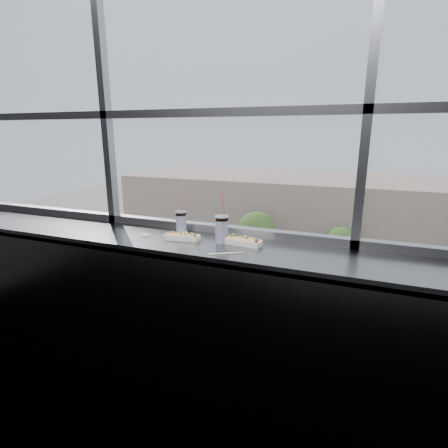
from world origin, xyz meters
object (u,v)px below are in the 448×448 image
(car_far_a, at_px, (198,268))
(soda_cup_right, at_px, (222,228))
(car_near_c, at_px, (330,345))
(tree_left, at_px, (256,231))
(wrapper, at_px, (146,234))
(car_near_b, at_px, (240,328))
(hotdog_tray_left, at_px, (182,236))
(hotdog_tray_right, at_px, (242,241))
(soda_cup_left, at_px, (181,221))
(loose_straw, at_px, (226,253))
(tree_center, at_px, (341,245))
(car_near_a, at_px, (112,301))
(pedestrian_b, at_px, (346,268))

(car_far_a, bearing_deg, soda_cup_right, -157.98)
(car_near_c, xyz_separation_m, tree_left, (-7.94, 12.00, 2.76))
(wrapper, xyz_separation_m, car_near_b, (-4.68, 16.29, -11.08))
(hotdog_tray_left, height_order, hotdog_tray_right, hotdog_tray_right)
(soda_cup_left, xyz_separation_m, car_near_b, (-4.89, 16.12, -11.16))
(loose_straw, height_order, wrapper, wrapper)
(soda_cup_right, bearing_deg, soda_cup_left, 164.37)
(car_near_b, bearing_deg, car_near_c, -89.66)
(hotdog_tray_right, height_order, tree_center, hotdog_tray_right)
(loose_straw, height_order, car_far_a, loose_straw)
(wrapper, bearing_deg, loose_straw, -12.76)
(loose_straw, relative_size, tree_center, 0.04)
(hotdog_tray_right, distance_m, car_near_a, 24.89)
(loose_straw, distance_m, pedestrian_b, 31.20)
(car_near_a, bearing_deg, hotdog_tray_left, -129.85)
(soda_cup_left, distance_m, car_near_b, 20.21)
(loose_straw, distance_m, wrapper, 0.73)
(pedestrian_b, bearing_deg, soda_cup_left, 88.50)
(hotdog_tray_right, relative_size, pedestrian_b, 0.13)
(hotdog_tray_left, height_order, wrapper, hotdog_tray_left)
(soda_cup_left, xyz_separation_m, car_near_a, (-14.71, 16.12, -11.18))
(soda_cup_right, bearing_deg, car_near_b, 108.00)
(soda_cup_right, height_order, car_near_c, soda_cup_right)
(car_far_a, bearing_deg, car_near_b, -144.18)
(hotdog_tray_right, distance_m, tree_left, 30.45)
(car_near_b, relative_size, tree_left, 1.02)
(loose_straw, xyz_separation_m, car_near_c, (0.04, 16.45, -10.97))
(soda_cup_left, bearing_deg, tree_left, 104.76)
(car_near_a, distance_m, pedestrian_b, 20.04)
(wrapper, height_order, car_near_c, wrapper)
(car_near_c, relative_size, car_near_a, 1.13)
(soda_cup_right, bearing_deg, hotdog_tray_left, -169.60)
(pedestrian_b, bearing_deg, car_near_b, 66.09)
(soda_cup_left, height_order, wrapper, soda_cup_left)
(hotdog_tray_right, distance_m, tree_center, 29.54)
(hotdog_tray_left, distance_m, tree_left, 30.39)
(car_near_b, bearing_deg, soda_cup_left, -162.78)
(soda_cup_right, relative_size, tree_left, 0.06)
(hotdog_tray_right, bearing_deg, car_near_a, 139.63)
(car_near_c, relative_size, car_far_a, 1.09)
(car_near_b, height_order, tree_center, tree_center)
(soda_cup_left, xyz_separation_m, car_far_a, (-11.66, 24.12, -11.15))
(soda_cup_right, height_order, wrapper, soda_cup_right)
(car_near_c, bearing_deg, tree_center, 0.43)
(car_near_a, bearing_deg, hotdog_tray_right, -128.91)
(soda_cup_right, height_order, tree_left, soda_cup_right)
(hotdog_tray_left, relative_size, car_near_c, 0.04)
(pedestrian_b, bearing_deg, car_near_a, 39.47)
(soda_cup_left, height_order, tree_center, soda_cup_left)
(soda_cup_left, relative_size, car_near_b, 0.06)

